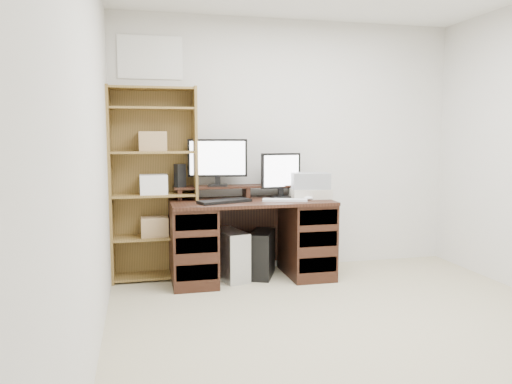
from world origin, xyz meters
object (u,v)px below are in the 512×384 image
object	(u,v)px
desk	(251,238)
tower_black	(262,254)
monitor_wide	(218,160)
bookshelf	(154,182)
printer	(310,193)
tower_silver	(231,255)
monitor_small	(281,173)

from	to	relation	value
desk	tower_black	distance (m)	0.21
monitor_wide	bookshelf	size ratio (longest dim) A/B	0.31
desk	printer	xyz separation A→B (m)	(0.59, 0.01, 0.41)
monitor_wide	bookshelf	xyz separation A→B (m)	(-0.60, 0.01, -0.20)
printer	tower_black	world-z (taller)	printer
tower_silver	tower_black	size ratio (longest dim) A/B	0.97
printer	monitor_wide	bearing A→B (deg)	172.16
monitor_wide	tower_black	bearing A→B (deg)	-13.07
desk	tower_black	bearing A→B (deg)	15.71
monitor_small	tower_black	size ratio (longest dim) A/B	0.91
monitor_wide	tower_black	xyz separation A→B (m)	(0.40, -0.17, -0.90)
printer	tower_silver	xyz separation A→B (m)	(-0.78, 0.00, -0.57)
desk	printer	world-z (taller)	printer
monitor_small	bookshelf	distance (m)	1.22
monitor_small	tower_black	bearing A→B (deg)	-164.10
tower_silver	bookshelf	size ratio (longest dim) A/B	0.26
desk	bookshelf	xyz separation A→B (m)	(-0.89, 0.21, 0.53)
printer	desk	bearing A→B (deg)	-174.37
tower_silver	monitor_small	bearing A→B (deg)	-2.62
tower_silver	bookshelf	xyz separation A→B (m)	(-0.69, 0.20, 0.69)
monitor_wide	bookshelf	bearing A→B (deg)	-171.58
bookshelf	tower_silver	bearing A→B (deg)	-15.88
printer	bookshelf	size ratio (longest dim) A/B	0.21
desk	monitor_small	xyz separation A→B (m)	(0.32, 0.11, 0.60)
printer	tower_black	size ratio (longest dim) A/B	0.78
monitor_wide	monitor_small	size ratio (longest dim) A/B	1.30
monitor_wide	tower_silver	world-z (taller)	monitor_wide
monitor_small	bookshelf	xyz separation A→B (m)	(-1.21, 0.10, -0.07)
monitor_small	monitor_wide	bearing A→B (deg)	166.37
tower_silver	bookshelf	distance (m)	1.00
monitor_small	tower_silver	size ratio (longest dim) A/B	0.94
monitor_small	tower_silver	bearing A→B (deg)	-174.66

